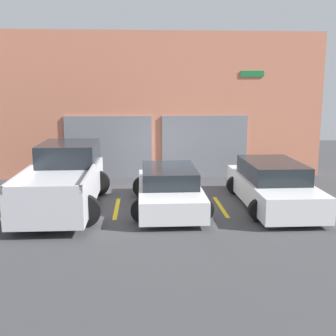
# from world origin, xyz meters

# --- Properties ---
(ground_plane) EXTENTS (28.00, 28.00, 0.00)m
(ground_plane) POSITION_xyz_m (0.00, 0.00, 0.00)
(ground_plane) COLOR #3D3D3F
(shophouse_building) EXTENTS (12.57, 0.68, 5.58)m
(shophouse_building) POSITION_xyz_m (-0.01, 3.29, 2.74)
(shophouse_building) COLOR #D17A5B
(shophouse_building) RESTS_ON ground
(pickup_truck) EXTENTS (2.48, 5.07, 1.78)m
(pickup_truck) POSITION_xyz_m (-3.09, -0.93, 0.84)
(pickup_truck) COLOR silver
(pickup_truck) RESTS_ON ground
(sedan_white) EXTENTS (2.15, 4.64, 1.34)m
(sedan_white) POSITION_xyz_m (3.09, -1.20, 0.63)
(sedan_white) COLOR white
(sedan_white) RESTS_ON ground
(sedan_side) EXTENTS (2.20, 4.31, 1.20)m
(sedan_side) POSITION_xyz_m (0.00, -1.20, 0.57)
(sedan_side) COLOR white
(sedan_side) RESTS_ON ground
(parking_stripe_far_left) EXTENTS (0.12, 2.20, 0.01)m
(parking_stripe_far_left) POSITION_xyz_m (-4.64, -1.22, 0.00)
(parking_stripe_far_left) COLOR gold
(parking_stripe_far_left) RESTS_ON ground
(parking_stripe_left) EXTENTS (0.12, 2.20, 0.01)m
(parking_stripe_left) POSITION_xyz_m (-1.55, -1.22, 0.00)
(parking_stripe_left) COLOR gold
(parking_stripe_left) RESTS_ON ground
(parking_stripe_centre) EXTENTS (0.12, 2.20, 0.01)m
(parking_stripe_centre) POSITION_xyz_m (1.55, -1.22, 0.00)
(parking_stripe_centre) COLOR gold
(parking_stripe_centre) RESTS_ON ground
(parking_stripe_right) EXTENTS (0.12, 2.20, 0.01)m
(parking_stripe_right) POSITION_xyz_m (4.64, -1.22, 0.00)
(parking_stripe_right) COLOR gold
(parking_stripe_right) RESTS_ON ground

